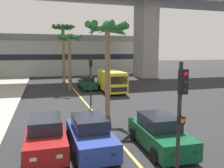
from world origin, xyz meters
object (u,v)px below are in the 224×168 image
(traffic_light_median_near, at_px, (181,110))
(palm_tree_mid_median, at_px, (63,35))
(palm_tree_near_median, at_px, (107,38))
(traffic_light_median_far, at_px, (91,73))
(palm_tree_far_median, at_px, (69,46))
(car_queue_third, at_px, (87,83))
(car_queue_fourth, at_px, (90,135))
(car_queue_second, at_px, (46,136))
(car_queue_front, at_px, (159,133))
(delivery_van, at_px, (112,81))

(traffic_light_median_near, distance_m, palm_tree_mid_median, 29.24)
(traffic_light_median_near, xyz_separation_m, palm_tree_near_median, (0.21, 9.11, 2.71))
(traffic_light_median_far, height_order, palm_tree_far_median, palm_tree_far_median)
(palm_tree_mid_median, xyz_separation_m, palm_tree_far_median, (0.00, -7.62, -1.68))
(car_queue_third, xyz_separation_m, car_queue_fourth, (-3.17, -17.35, 0.00))
(car_queue_second, bearing_deg, car_queue_front, -12.82)
(car_queue_fourth, bearing_deg, car_queue_front, -12.72)
(car_queue_third, bearing_deg, car_queue_front, -90.08)
(car_queue_second, bearing_deg, delivery_van, 62.34)
(palm_tree_mid_median, relative_size, palm_tree_far_median, 1.28)
(car_queue_third, bearing_deg, palm_tree_far_median, 179.29)
(car_queue_third, distance_m, car_queue_fourth, 17.64)
(car_queue_third, height_order, palm_tree_mid_median, palm_tree_mid_median)
(car_queue_third, xyz_separation_m, traffic_light_median_far, (-1.24, -8.23, 1.99))
(car_queue_front, relative_size, traffic_light_median_near, 0.99)
(traffic_light_median_far, relative_size, palm_tree_near_median, 0.64)
(traffic_light_median_near, bearing_deg, car_queue_front, 71.68)
(traffic_light_median_near, bearing_deg, delivery_van, 79.91)
(palm_tree_mid_median, bearing_deg, palm_tree_near_median, -86.67)
(traffic_light_median_near, distance_m, palm_tree_far_median, 21.48)
(car_queue_front, height_order, car_queue_third, same)
(car_queue_third, relative_size, traffic_light_median_near, 0.98)
(car_queue_fourth, relative_size, traffic_light_median_far, 0.98)
(traffic_light_median_far, relative_size, palm_tree_far_median, 0.64)
(car_queue_third, xyz_separation_m, palm_tree_mid_median, (-2.03, 7.64, 6.10))
(car_queue_front, bearing_deg, palm_tree_near_median, 98.29)
(palm_tree_near_median, bearing_deg, traffic_light_median_near, -91.34)
(palm_tree_near_median, bearing_deg, car_queue_third, 85.87)
(palm_tree_far_median, bearing_deg, traffic_light_median_far, -84.53)
(car_queue_second, distance_m, traffic_light_median_near, 6.27)
(car_queue_third, bearing_deg, car_queue_second, -106.81)
(traffic_light_median_far, distance_m, palm_tree_far_median, 8.64)
(car_queue_second, height_order, palm_tree_mid_median, palm_tree_mid_median)
(delivery_van, distance_m, palm_tree_mid_median, 12.75)
(car_queue_third, bearing_deg, traffic_light_median_near, -92.94)
(car_queue_fourth, xyz_separation_m, palm_tree_near_median, (2.29, 5.17, 4.71))
(car_queue_second, height_order, delivery_van, delivery_van)
(car_queue_second, distance_m, car_queue_fourth, 1.99)
(delivery_van, bearing_deg, car_queue_second, -117.66)
(palm_tree_near_median, xyz_separation_m, palm_tree_far_median, (-1.15, 12.21, -0.28))
(car_queue_front, bearing_deg, palm_tree_far_median, 96.33)
(car_queue_fourth, distance_m, palm_tree_mid_median, 25.75)
(car_queue_front, xyz_separation_m, delivery_van, (2.18, 15.00, 0.57))
(palm_tree_far_median, bearing_deg, car_queue_second, -100.29)
(car_queue_third, relative_size, delivery_van, 0.78)
(car_queue_fourth, bearing_deg, traffic_light_median_far, 78.06)
(traffic_light_median_near, bearing_deg, palm_tree_near_median, 88.66)
(car_queue_second, bearing_deg, palm_tree_near_median, 48.16)
(car_queue_second, xyz_separation_m, delivery_van, (7.26, 13.85, 0.57))
(traffic_light_median_near, bearing_deg, car_queue_third, 87.06)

